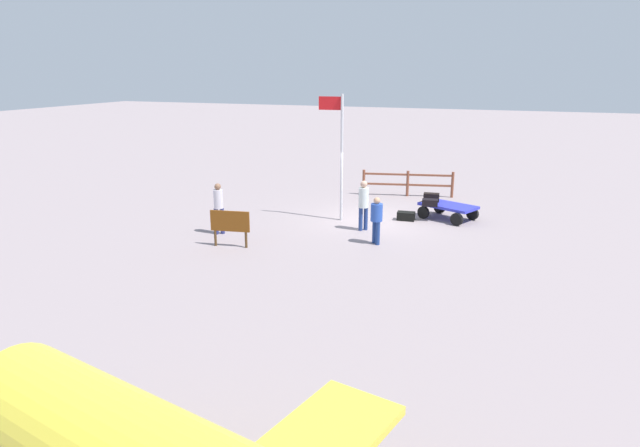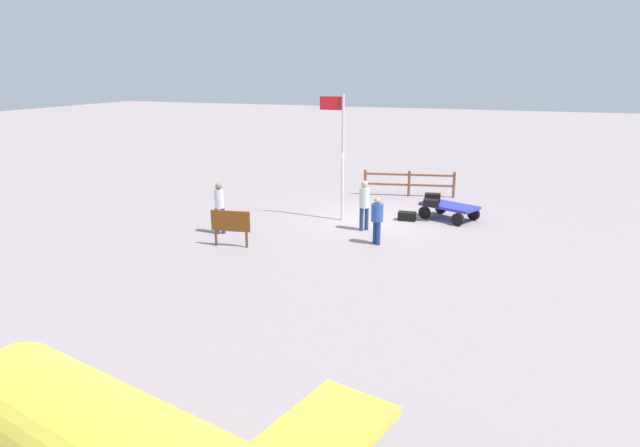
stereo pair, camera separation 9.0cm
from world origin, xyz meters
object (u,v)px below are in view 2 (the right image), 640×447
Objects in this scene: signboard at (231,223)px; suitcase_maroon at (407,216)px; worker_lead at (377,217)px; worker_trailing at (364,201)px; worker_supervisor at (219,205)px; flagpole at (340,148)px; suitcase_grey at (433,197)px; suitcase_olive at (431,203)px; luggage_cart at (449,208)px.

suitcase_maroon is at bearing -131.31° from signboard.
signboard is (4.19, 1.90, -0.14)m from worker_lead.
worker_lead is 1.61m from worker_trailing.
worker_trailing reaches higher than worker_supervisor.
flagpole is at bearing -49.13° from worker_lead.
suitcase_grey is 8.00m from signboard.
worker_lead is at bearing 72.27° from suitcase_olive.
suitcase_maroon is (0.74, 0.97, -0.56)m from suitcase_grey.
flagpole reaches higher than worker_trailing.
signboard reaches higher than luggage_cart.
suitcase_grey is at bearing -123.51° from worker_trailing.
suitcase_olive is (0.58, 0.46, 0.26)m from luggage_cart.
suitcase_olive is 2.84m from worker_trailing.
signboard is (2.13, 4.28, -1.91)m from flagpole.
worker_supervisor is at bearing 44.63° from flagpole.
suitcase_maroon is 0.38× the size of worker_supervisor.
suitcase_olive is (-0.08, 0.73, -0.03)m from suitcase_grey.
signboard is at bearing 24.32° from worker_lead.
suitcase_grey reaches higher than suitcase_olive.
worker_supervisor is 0.38× the size of flagpole.
worker_supervisor is at bearing 25.74° from worker_trailing.
luggage_cart is 3.76× the size of suitcase_olive.
suitcase_olive is 7.62m from worker_supervisor.
worker_supervisor is at bearing -46.82° from signboard.
worker_lead is at bearing 130.87° from flagpole.
suitcase_olive is 0.35× the size of worker_trailing.
suitcase_olive is 3.61m from worker_lead.
flagpole reaches higher than suitcase_olive.
flagpole is (3.09, 1.78, 1.95)m from suitcase_grey.
suitcase_grey is at bearing -130.72° from signboard.
worker_lead is at bearing 66.65° from luggage_cart.
suitcase_olive is 1.00m from suitcase_maroon.
suitcase_grey is 7.99m from worker_supervisor.
worker_supervisor is 1.57m from signboard.
worker_lead is 3.62m from flagpole.
worker_trailing reaches higher than suitcase_grey.
worker_supervisor reaches higher than suitcase_maroon.
signboard is (5.22, 6.06, 0.05)m from suitcase_grey.
worker_supervisor is at bearing 38.14° from suitcase_grey.
flagpole reaches higher than signboard.
suitcase_maroon is 0.15× the size of flagpole.
worker_supervisor is (5.54, 3.96, 0.84)m from suitcase_maroon.
worker_supervisor is at bearing 33.44° from suitcase_olive.
luggage_cart is 0.50× the size of flagpole.
worker_supervisor is at bearing 33.89° from luggage_cart.
worker_trailing is (2.51, 2.53, 0.60)m from luggage_cart.
suitcase_grey is 0.35× the size of worker_trailing.
flagpole is 3.63× the size of signboard.
worker_lead is at bearing 84.96° from suitcase_maroon.
luggage_cart is 4.62m from flagpole.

